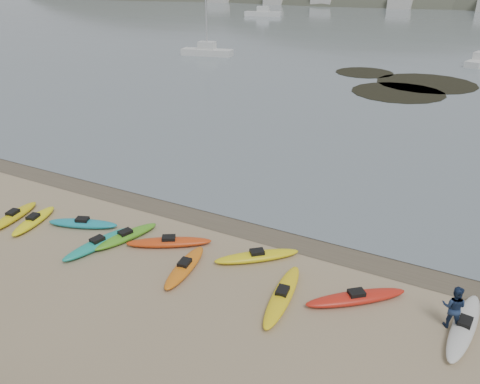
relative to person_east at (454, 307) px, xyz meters
The scene contains 6 objects.
ground 10.07m from the person_east, 161.85° to the left, with size 600.00×600.00×0.00m, color tan.
wet_sand 9.98m from the person_east, 163.49° to the left, with size 60.00×60.00×0.00m, color brown.
kayaks 10.11m from the person_east, behind, with size 20.72×5.47×0.34m.
person_east is the anchor object (origin of this frame).
kelp_mats 37.99m from the person_east, 102.53° to the left, with size 15.53×15.87×0.04m.
moored_boats 84.84m from the person_east, 97.10° to the left, with size 106.73×68.35×1.31m.
Camera 1 is at (9.07, -17.11, 10.67)m, focal length 35.00 mm.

